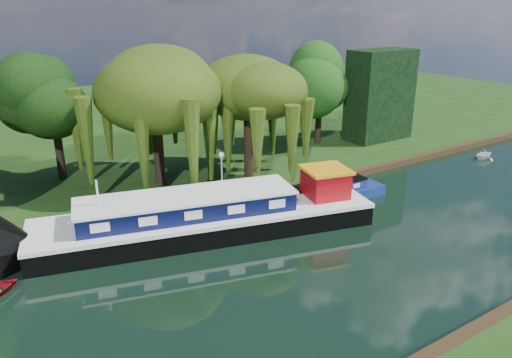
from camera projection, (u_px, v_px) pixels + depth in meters
ground at (317, 259)px, 25.38m from camera, size 120.00×120.00×0.00m
far_bank at (105, 125)px, 51.94m from camera, size 120.00×52.00×0.45m
dutch_barge at (209, 216)px, 27.99m from camera, size 19.43×8.94×4.00m
narrowboat at (317, 197)px, 32.00m from camera, size 10.37×2.41×1.50m
white_cruiser at (483, 159)px, 41.62m from camera, size 2.05×1.80×1.04m
willow_left at (155, 91)px, 32.60m from camera, size 7.35×7.35×8.81m
willow_right at (249, 99)px, 34.22m from camera, size 6.28×6.28×7.65m
tree_far_mid at (52, 101)px, 33.86m from camera, size 4.93×4.93×8.07m
tree_far_right at (320, 84)px, 42.84m from camera, size 4.65×4.65×7.61m
conifer_hedge at (380, 95)px, 44.80m from camera, size 6.00×3.00×8.00m
lamppost at (222, 161)px, 33.06m from camera, size 0.36×0.36×2.56m
mooring_posts at (225, 194)px, 31.38m from camera, size 19.16×0.16×1.00m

